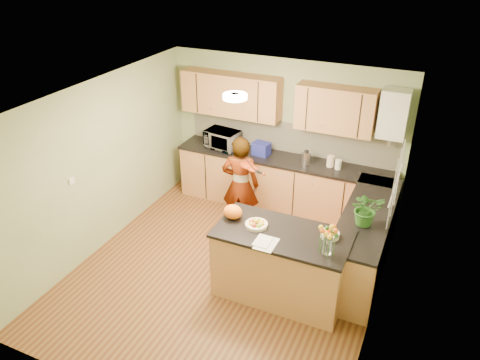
% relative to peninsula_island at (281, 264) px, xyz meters
% --- Properties ---
extents(floor, '(4.50, 4.50, 0.00)m').
position_rel_peninsula_island_xyz_m(floor, '(-0.83, 0.11, -0.48)').
color(floor, brown).
rests_on(floor, ground).
extents(ceiling, '(4.00, 4.50, 0.02)m').
position_rel_peninsula_island_xyz_m(ceiling, '(-0.83, 0.11, 2.02)').
color(ceiling, silver).
rests_on(ceiling, wall_back).
extents(wall_back, '(4.00, 0.02, 2.50)m').
position_rel_peninsula_island_xyz_m(wall_back, '(-0.83, 2.36, 0.77)').
color(wall_back, '#8FA173').
rests_on(wall_back, floor).
extents(wall_front, '(4.00, 0.02, 2.50)m').
position_rel_peninsula_island_xyz_m(wall_front, '(-0.83, -2.14, 0.77)').
color(wall_front, '#8FA173').
rests_on(wall_front, floor).
extents(wall_left, '(0.02, 4.50, 2.50)m').
position_rel_peninsula_island_xyz_m(wall_left, '(-2.83, 0.11, 0.77)').
color(wall_left, '#8FA173').
rests_on(wall_left, floor).
extents(wall_right, '(0.02, 4.50, 2.50)m').
position_rel_peninsula_island_xyz_m(wall_right, '(1.17, 0.11, 0.77)').
color(wall_right, '#8FA173').
rests_on(wall_right, floor).
extents(back_counter, '(3.64, 0.62, 0.94)m').
position_rel_peninsula_island_xyz_m(back_counter, '(-0.73, 2.06, -0.01)').
color(back_counter, '#B67648').
rests_on(back_counter, floor).
extents(right_counter, '(0.62, 2.24, 0.94)m').
position_rel_peninsula_island_xyz_m(right_counter, '(0.87, 0.96, -0.01)').
color(right_counter, '#B67648').
rests_on(right_counter, floor).
extents(splashback, '(3.60, 0.02, 0.52)m').
position_rel_peninsula_island_xyz_m(splashback, '(-0.73, 2.34, 0.72)').
color(splashback, beige).
rests_on(splashback, back_counter).
extents(upper_cabinets, '(3.20, 0.34, 0.70)m').
position_rel_peninsula_island_xyz_m(upper_cabinets, '(-1.00, 2.19, 1.37)').
color(upper_cabinets, '#B67648').
rests_on(upper_cabinets, wall_back).
extents(boiler, '(0.40, 0.30, 0.86)m').
position_rel_peninsula_island_xyz_m(boiler, '(0.87, 2.20, 1.42)').
color(boiler, white).
rests_on(boiler, wall_back).
extents(window_right, '(0.01, 1.30, 1.05)m').
position_rel_peninsula_island_xyz_m(window_right, '(1.17, 0.71, 1.07)').
color(window_right, white).
rests_on(window_right, wall_right).
extents(light_switch, '(0.02, 0.09, 0.09)m').
position_rel_peninsula_island_xyz_m(light_switch, '(-2.81, -0.49, 0.82)').
color(light_switch, white).
rests_on(light_switch, wall_left).
extents(ceiling_lamp, '(0.30, 0.30, 0.07)m').
position_rel_peninsula_island_xyz_m(ceiling_lamp, '(-0.83, 0.41, 1.98)').
color(ceiling_lamp, '#FFEABF').
rests_on(ceiling_lamp, ceiling).
extents(peninsula_island, '(1.67, 0.86, 0.96)m').
position_rel_peninsula_island_xyz_m(peninsula_island, '(0.00, 0.00, 0.00)').
color(peninsula_island, '#B67648').
rests_on(peninsula_island, floor).
extents(fruit_dish, '(0.28, 0.28, 0.10)m').
position_rel_peninsula_island_xyz_m(fruit_dish, '(-0.35, 0.00, 0.52)').
color(fruit_dish, beige).
rests_on(fruit_dish, peninsula_island).
extents(orange_bowl, '(0.23, 0.23, 0.13)m').
position_rel_peninsula_island_xyz_m(orange_bowl, '(0.55, 0.15, 0.53)').
color(orange_bowl, beige).
rests_on(orange_bowl, peninsula_island).
extents(flower_vase, '(0.24, 0.24, 0.44)m').
position_rel_peninsula_island_xyz_m(flower_vase, '(0.60, -0.18, 0.77)').
color(flower_vase, silver).
rests_on(flower_vase, peninsula_island).
extents(orange_bag, '(0.27, 0.23, 0.19)m').
position_rel_peninsula_island_xyz_m(orange_bag, '(-0.70, 0.05, 0.57)').
color(orange_bag, orange).
rests_on(orange_bag, peninsula_island).
extents(papers, '(0.23, 0.32, 0.01)m').
position_rel_peninsula_island_xyz_m(papers, '(-0.10, -0.30, 0.48)').
color(papers, white).
rests_on(papers, peninsula_island).
extents(violinist, '(0.64, 0.49, 1.59)m').
position_rel_peninsula_island_xyz_m(violinist, '(-1.10, 1.17, 0.31)').
color(violinist, '#E1AA8A').
rests_on(violinist, floor).
extents(violin, '(0.64, 0.55, 0.16)m').
position_rel_peninsula_island_xyz_m(violin, '(-0.90, 0.95, 0.79)').
color(violin, '#591A05').
rests_on(violin, violinist).
extents(microwave, '(0.61, 0.46, 0.31)m').
position_rel_peninsula_island_xyz_m(microwave, '(-1.83, 2.03, 0.62)').
color(microwave, white).
rests_on(microwave, back_counter).
extents(blue_box, '(0.30, 0.23, 0.22)m').
position_rel_peninsula_island_xyz_m(blue_box, '(-1.11, 2.04, 0.57)').
color(blue_box, navy).
rests_on(blue_box, back_counter).
extents(kettle, '(0.15, 0.15, 0.28)m').
position_rel_peninsula_island_xyz_m(kettle, '(-0.33, 2.02, 0.57)').
color(kettle, '#B3B3B8').
rests_on(kettle, back_counter).
extents(jar_cream, '(0.15, 0.15, 0.18)m').
position_rel_peninsula_island_xyz_m(jar_cream, '(0.05, 2.08, 0.55)').
color(jar_cream, beige).
rests_on(jar_cream, back_counter).
extents(jar_white, '(0.11, 0.11, 0.15)m').
position_rel_peninsula_island_xyz_m(jar_white, '(0.18, 2.04, 0.54)').
color(jar_white, white).
rests_on(jar_white, back_counter).
extents(potted_plant, '(0.51, 0.49, 0.45)m').
position_rel_peninsula_island_xyz_m(potted_plant, '(0.87, 0.64, 0.69)').
color(potted_plant, '#2D6923').
rests_on(potted_plant, right_counter).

